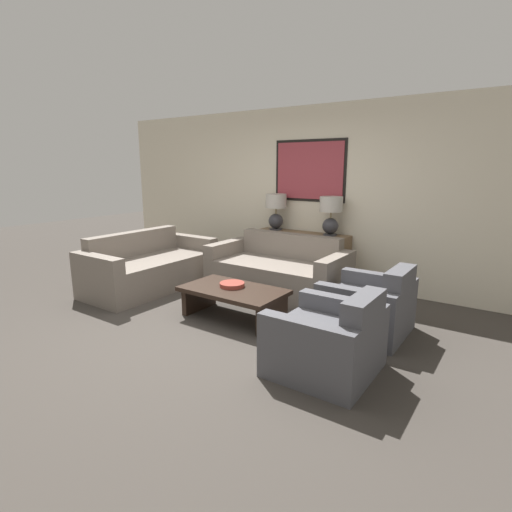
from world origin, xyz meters
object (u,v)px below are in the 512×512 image
couch_by_back_wall (278,273)px  armchair_near_camera (328,342)px  coffee_table (233,296)px  decorative_bowl (232,285)px  armchair_near_back_wall (369,308)px  table_lamp_left (276,209)px  couch_by_side (150,269)px  console_table (301,257)px  table_lamp_right (331,212)px

couch_by_back_wall → armchair_near_camera: (1.53, -1.67, -0.02)m
coffee_table → decorative_bowl: (-0.06, 0.05, 0.12)m
coffee_table → armchair_near_back_wall: (1.44, 0.52, -0.01)m
coffee_table → armchair_near_camera: armchair_near_camera is taller
armchair_near_back_wall → armchair_near_camera: same height
table_lamp_left → couch_by_side: (-1.22, -1.54, -0.83)m
couch_by_back_wall → couch_by_side: 1.90m
armchair_near_camera → couch_by_back_wall: bearing=132.6°
table_lamp_left → coffee_table: 2.07m
console_table → table_lamp_right: bearing=0.0°
couch_by_back_wall → coffee_table: (0.09, -1.15, -0.01)m
couch_by_side → armchair_near_back_wall: (3.22, 0.25, -0.02)m
table_lamp_left → coffee_table: size_ratio=0.46×
table_lamp_left → coffee_table: table_lamp_left is taller
table_lamp_right → couch_by_side: 2.78m
armchair_near_back_wall → couch_by_side: bearing=-175.6°
table_lamp_right → armchair_near_camera: bearing=-65.4°
decorative_bowl → armchair_near_back_wall: bearing=17.4°
decorative_bowl → armchair_near_back_wall: 1.58m
armchair_near_back_wall → couch_by_back_wall: bearing=157.6°
table_lamp_right → couch_by_side: table_lamp_right is taller
console_table → table_lamp_left: 0.86m
armchair_near_back_wall → table_lamp_left: bearing=147.1°
table_lamp_left → coffee_table: bearing=-73.0°
couch_by_side → armchair_near_back_wall: bearing=4.4°
armchair_near_back_wall → armchair_near_camera: size_ratio=1.00×
couch_by_back_wall → couch_by_side: size_ratio=1.00×
couch_by_back_wall → armchair_near_back_wall: 1.66m
couch_by_back_wall → armchair_near_camera: size_ratio=2.26×
couch_by_side → coffee_table: 1.80m
coffee_table → armchair_near_camera: (1.44, -0.52, -0.01)m
console_table → armchair_near_camera: (1.53, -2.33, -0.12)m
couch_by_back_wall → coffee_table: couch_by_back_wall is taller
console_table → couch_by_back_wall: size_ratio=0.76×
armchair_near_back_wall → table_lamp_right: bearing=129.5°
armchair_near_camera → couch_by_side: bearing=166.2°
coffee_table → couch_by_back_wall: bearing=94.5°
couch_by_side → armchair_near_back_wall: couch_by_side is taller
table_lamp_right → coffee_table: 2.03m
decorative_bowl → armchair_near_back_wall: (1.50, 0.47, -0.12)m
couch_by_back_wall → armchair_near_camera: 2.27m
table_lamp_left → table_lamp_right: (0.93, 0.00, 0.00)m
couch_by_back_wall → decorative_bowl: size_ratio=6.57×
console_table → couch_by_back_wall: bearing=-90.0°
couch_by_side → armchair_near_camera: bearing=-13.8°
table_lamp_right → couch_by_side: size_ratio=0.29×
table_lamp_right → couch_by_side: bearing=-144.4°
table_lamp_right → couch_by_back_wall: 1.16m
table_lamp_left → coffee_table: (0.56, -1.81, -0.84)m
couch_by_back_wall → table_lamp_right: bearing=55.0°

